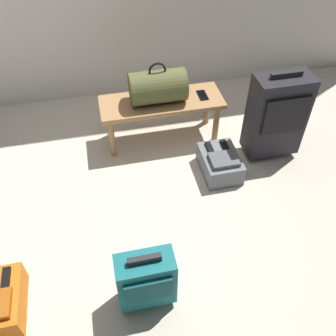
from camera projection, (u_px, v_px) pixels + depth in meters
ground_plane at (130, 210)px, 2.67m from camera, size 6.60×6.60×0.00m
bench at (162, 107)px, 3.01m from camera, size 1.00×0.36×0.39m
duffel_bag_olive at (158, 87)px, 2.87m from camera, size 0.44×0.26×0.34m
cell_phone at (202, 95)px, 3.01m from camera, size 0.07×0.14×0.01m
suitcase_upright_charcoal at (277, 115)px, 2.83m from camera, size 0.43×0.25×0.76m
suitcase_small_teal at (146, 280)px, 2.02m from camera, size 0.32×0.19×0.46m
backpack_grey at (220, 163)px, 2.88m from camera, size 0.28×0.38×0.21m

